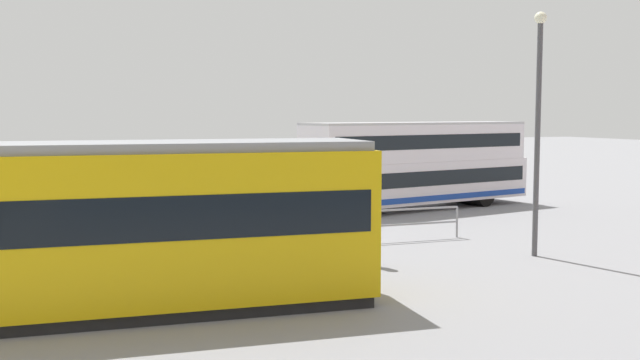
% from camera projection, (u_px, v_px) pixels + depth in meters
% --- Properties ---
extents(ground_plane, '(160.00, 160.00, 0.00)m').
position_uv_depth(ground_plane, '(318.00, 220.00, 29.23)').
color(ground_plane, gray).
extents(double_decker_bus, '(11.63, 4.73, 3.84)m').
position_uv_depth(double_decker_bus, '(417.00, 165.00, 32.54)').
color(double_decker_bus, silver).
rests_on(double_decker_bus, ground).
extents(tram_yellow, '(12.33, 3.65, 3.63)m').
position_uv_depth(tram_yellow, '(86.00, 226.00, 15.36)').
color(tram_yellow, '#E5B70C').
rests_on(tram_yellow, ground).
extents(pedestrian_near_railing, '(0.36, 0.34, 1.77)m').
position_uv_depth(pedestrian_near_railing, '(258.00, 211.00, 24.15)').
color(pedestrian_near_railing, black).
rests_on(pedestrian_near_railing, ground).
extents(pedestrian_crossing, '(0.43, 0.43, 1.72)m').
position_uv_depth(pedestrian_crossing, '(373.00, 231.00, 20.39)').
color(pedestrian_crossing, '#33384C').
rests_on(pedestrian_crossing, ground).
extents(pedestrian_railing, '(9.57, 0.33, 1.08)m').
position_uv_depth(pedestrian_railing, '(327.00, 223.00, 23.49)').
color(pedestrian_railing, gray).
rests_on(pedestrian_railing, ground).
extents(info_sign, '(0.98, 0.24, 2.27)m').
position_uv_depth(info_sign, '(141.00, 209.00, 20.66)').
color(info_sign, slate).
rests_on(info_sign, ground).
extents(street_lamp, '(0.36, 0.36, 7.16)m').
position_uv_depth(street_lamp, '(538.00, 115.00, 21.53)').
color(street_lamp, '#4C4C51').
rests_on(street_lamp, ground).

